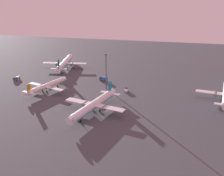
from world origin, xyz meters
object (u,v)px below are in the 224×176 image
(cargo_loader, at_px, (126,90))
(catering_truck, at_px, (104,79))
(airplane_taxiway_distant, at_px, (94,105))
(airplane_near_gate, at_px, (46,86))
(apron_light_central, at_px, (106,69))
(airplane_mid_apron, at_px, (65,63))
(fuel_truck, at_px, (17,78))

(cargo_loader, distance_m, catering_truck, 26.72)
(airplane_taxiway_distant, distance_m, catering_truck, 53.31)
(airplane_near_gate, relative_size, cargo_loader, 7.96)
(apron_light_central, bearing_deg, cargo_loader, -12.28)
(airplane_mid_apron, distance_m, fuel_truck, 43.11)
(airplane_taxiway_distant, bearing_deg, airplane_mid_apron, -43.68)
(apron_light_central, bearing_deg, fuel_truck, 177.81)
(airplane_mid_apron, bearing_deg, airplane_near_gate, -89.32)
(airplane_near_gate, height_order, catering_truck, airplane_near_gate)
(airplane_near_gate, distance_m, apron_light_central, 39.75)
(airplane_mid_apron, distance_m, catering_truck, 46.19)
(airplane_near_gate, height_order, cargo_loader, airplane_near_gate)
(airplane_near_gate, distance_m, airplane_mid_apron, 53.91)
(airplane_mid_apron, xyz_separation_m, catering_truck, (39.09, -24.44, -2.88))
(airplane_mid_apron, xyz_separation_m, apron_light_central, (44.72, -39.49, 9.01))
(airplane_near_gate, bearing_deg, cargo_loader, 30.53)
(airplane_near_gate, height_order, apron_light_central, apron_light_central)
(catering_truck, relative_size, apron_light_central, 0.26)
(catering_truck, bearing_deg, airplane_near_gate, 144.22)
(airplane_mid_apron, relative_size, cargo_loader, 10.62)
(catering_truck, distance_m, apron_light_central, 19.99)
(fuel_truck, bearing_deg, airplane_near_gate, 158.03)
(airplane_taxiway_distant, relative_size, airplane_near_gate, 1.29)
(airplane_near_gate, distance_m, cargo_loader, 51.13)
(airplane_taxiway_distant, distance_m, airplane_near_gate, 45.42)
(cargo_loader, height_order, catering_truck, catering_truck)
(airplane_near_gate, height_order, fuel_truck, airplane_near_gate)
(airplane_taxiway_distant, relative_size, fuel_truck, 6.83)
(airplane_mid_apron, bearing_deg, apron_light_central, -50.15)
(airplane_taxiway_distant, bearing_deg, fuel_truck, -15.29)
(catering_truck, height_order, apron_light_central, apron_light_central)
(airplane_mid_apron, bearing_deg, cargo_loader, -44.62)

